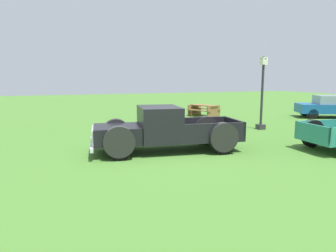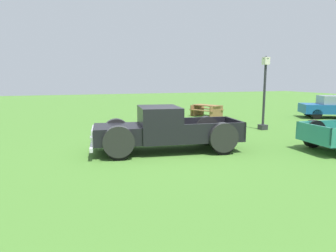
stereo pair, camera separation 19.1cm
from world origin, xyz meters
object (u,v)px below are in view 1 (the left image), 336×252
at_px(pickup_truck_foreground, 157,130).
at_px(picnic_table, 204,109).
at_px(lamp_post_near, 262,91).
at_px(sedan_distant_b, 333,106).

bearing_deg(pickup_truck_foreground, picnic_table, 143.25).
bearing_deg(lamp_post_near, picnic_table, -178.01).
distance_m(sedan_distant_b, lamp_post_near, 7.71).
xyz_separation_m(sedan_distant_b, lamp_post_near, (2.07, -7.34, 1.15)).
bearing_deg(lamp_post_near, sedan_distant_b, 105.76).
distance_m(sedan_distant_b, picnic_table, 8.39).
height_order(pickup_truck_foreground, lamp_post_near, lamp_post_near).
distance_m(pickup_truck_foreground, picnic_table, 10.41).
xyz_separation_m(pickup_truck_foreground, lamp_post_near, (-2.59, 6.43, 1.15)).
height_order(sedan_distant_b, picnic_table, sedan_distant_b).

